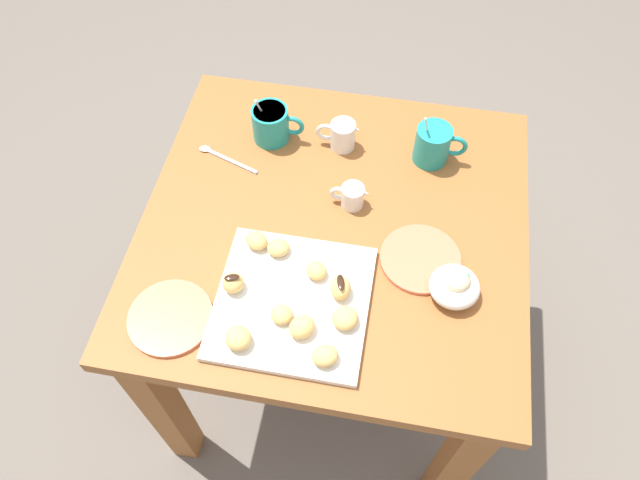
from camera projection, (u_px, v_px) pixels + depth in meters
ground_plane at (329, 356)px, 1.96m from camera, size 8.00×8.00×0.00m
dining_table at (333, 259)px, 1.45m from camera, size 0.85×0.83×0.76m
pastry_plate_square at (292, 302)px, 1.21m from camera, size 0.31×0.31×0.02m
coffee_mug_teal_left at (271, 123)px, 1.43m from camera, size 0.13×0.09×0.14m
coffee_mug_teal_right at (434, 144)px, 1.39m from camera, size 0.12×0.08×0.14m
cream_pitcher_white at (342, 134)px, 1.42m from camera, size 0.10×0.06×0.07m
ice_cream_bowl at (455, 286)px, 1.20m from camera, size 0.10×0.10×0.08m
chocolate_sauce_pitcher at (352, 195)px, 1.33m from camera, size 0.09×0.05×0.06m
saucer_coral_left at (420, 259)px, 1.27m from camera, size 0.17×0.17×0.01m
saucer_coral_right at (170, 318)px, 1.19m from camera, size 0.17×0.17×0.01m
loose_spoon_near_saucer at (221, 156)px, 1.43m from camera, size 0.16×0.06×0.01m
beignet_0 at (325, 356)px, 1.12m from camera, size 0.07×0.06×0.03m
beignet_1 at (282, 314)px, 1.17m from camera, size 0.06×0.06×0.03m
beignet_2 at (345, 318)px, 1.16m from camera, size 0.07×0.07×0.03m
beignet_3 at (340, 288)px, 1.19m from camera, size 0.05×0.06×0.04m
chocolate_drizzle_3 at (341, 282)px, 1.18m from camera, size 0.02×0.04×0.00m
beignet_4 at (278, 248)px, 1.25m from camera, size 0.06×0.06×0.03m
beignet_5 at (316, 270)px, 1.22m from camera, size 0.06×0.06×0.03m
beignet_6 at (233, 283)px, 1.20m from camera, size 0.05×0.05×0.04m
chocolate_drizzle_6 at (232, 277)px, 1.18m from camera, size 0.03×0.02×0.00m
beignet_7 at (238, 338)px, 1.13m from camera, size 0.07×0.07×0.04m
beignet_8 at (302, 327)px, 1.15m from camera, size 0.07×0.07×0.04m
beignet_9 at (256, 240)px, 1.26m from camera, size 0.06×0.06×0.03m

